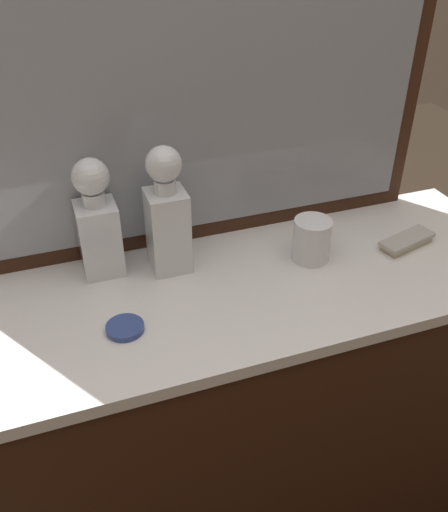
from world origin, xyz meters
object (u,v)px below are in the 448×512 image
Objects in this scene: crystal_decanter_center at (98,229)px; crystal_tumbler_rear at (312,241)px; silver_brush_rear at (407,241)px; porcelain_dish at (125,328)px; crystal_decanter_right at (167,222)px.

crystal_tumbler_rear is at bearing -13.90° from crystal_decanter_center.
porcelain_dish is (-0.69, -0.07, -0.01)m from silver_brush_rear.
silver_brush_rear is (0.55, -0.11, -0.10)m from crystal_decanter_right.
silver_brush_rear is 2.06× the size of porcelain_dish.
crystal_tumbler_rear is at bearing 172.78° from silver_brush_rear.
crystal_decanter_right is 0.15m from crystal_decanter_center.
silver_brush_rear is (0.69, -0.14, -0.09)m from crystal_decanter_center.
crystal_tumbler_rear is (0.45, -0.11, -0.06)m from crystal_decanter_center.
silver_brush_rear is (0.24, -0.03, -0.03)m from crystal_tumbler_rear.
crystal_decanter_center is 0.24m from porcelain_dish.
porcelain_dish is at bearing -167.04° from crystal_tumbler_rear.
crystal_decanter_right is 3.89× the size of porcelain_dish.
crystal_decanter_center reaches higher than crystal_tumbler_rear.
crystal_tumbler_rear is 1.34× the size of porcelain_dish.
porcelain_dish is at bearing -127.59° from crystal_decanter_right.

